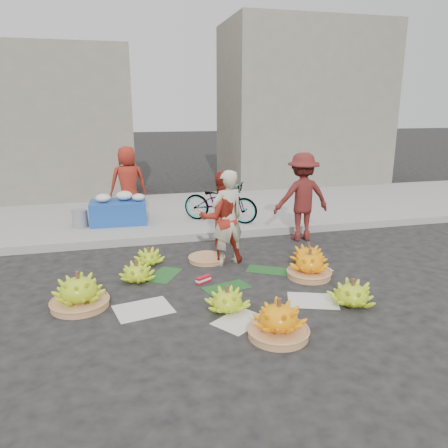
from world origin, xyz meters
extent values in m
plane|color=black|center=(0.00, 0.00, 0.00)|extent=(80.00, 80.00, 0.00)
cube|color=gray|center=(0.00, 2.20, 0.07)|extent=(40.00, 0.25, 0.15)
cube|color=gray|center=(0.00, 4.30, 0.06)|extent=(40.00, 4.00, 0.12)
cube|color=gray|center=(-4.00, 7.20, 2.00)|extent=(6.00, 3.00, 4.00)
cube|color=gray|center=(4.50, 7.70, 2.50)|extent=(5.00, 3.00, 5.00)
cylinder|color=#AD7648|center=(-2.08, -0.33, 0.04)|extent=(0.72, 0.72, 0.09)
cylinder|color=#543221|center=(-2.08, -0.33, 0.43)|extent=(0.05, 0.05, 0.12)
cylinder|color=#543221|center=(-0.27, -0.89, 0.28)|extent=(0.05, 0.05, 0.12)
cylinder|color=#AD7648|center=(0.11, -1.66, 0.04)|extent=(0.68, 0.68, 0.09)
cylinder|color=#543221|center=(0.11, -1.66, 0.40)|extent=(0.05, 0.05, 0.12)
cylinder|color=#543221|center=(1.34, -1.13, 0.30)|extent=(0.05, 0.05, 0.12)
cylinder|color=#AD7648|center=(1.21, -0.12, 0.04)|extent=(0.65, 0.65, 0.09)
cylinder|color=#543221|center=(1.21, -0.12, 0.39)|extent=(0.05, 0.05, 0.12)
cylinder|color=#543221|center=(1.46, 0.45, 0.29)|extent=(0.05, 0.05, 0.12)
cylinder|color=#543221|center=(-1.32, 0.38, 0.26)|extent=(0.05, 0.05, 0.12)
cylinder|color=#543221|center=(-1.08, 1.06, 0.22)|extent=(0.05, 0.05, 0.12)
cylinder|color=#AD7648|center=(-0.14, 0.96, 0.03)|extent=(0.68, 0.68, 0.07)
cube|color=#B51321|center=(-0.39, 0.05, 0.06)|extent=(0.24, 0.19, 0.10)
imported|color=beige|center=(0.16, 0.76, 0.77)|extent=(0.65, 0.53, 1.54)
imported|color=#A32919|center=(0.09, 0.88, 0.75)|extent=(0.77, 0.61, 1.50)
imported|color=maroon|center=(1.88, 1.72, 0.84)|extent=(1.09, 0.63, 1.67)
cube|color=#17409B|center=(-1.51, 3.38, 0.36)|extent=(1.16, 0.75, 0.47)
ellipsoid|color=silver|center=(-1.79, 3.33, 0.68)|extent=(0.30, 0.30, 0.17)
ellipsoid|color=silver|center=(-1.37, 3.42, 0.69)|extent=(0.34, 0.34, 0.19)
ellipsoid|color=silver|center=(-1.08, 3.28, 0.67)|extent=(0.27, 0.27, 0.15)
cylinder|color=gray|center=(-2.28, 3.27, 0.30)|extent=(0.31, 0.31, 0.35)
imported|color=#A32919|center=(-1.26, 3.75, 0.91)|extent=(0.83, 0.59, 1.58)
imported|color=gray|center=(0.60, 2.99, 0.55)|extent=(1.37, 1.67, 0.86)
camera|label=1|loc=(-1.56, -5.77, 2.49)|focal=35.00mm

